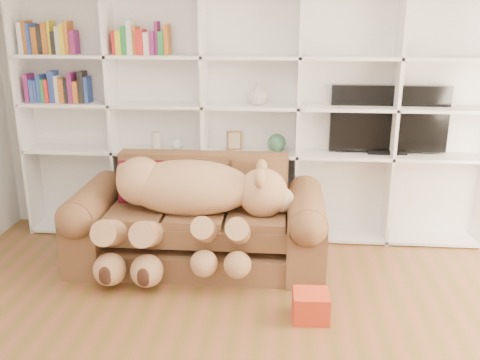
# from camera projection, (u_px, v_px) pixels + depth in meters

# --- Properties ---
(wall_back) EXTENTS (5.00, 0.02, 2.70)m
(wall_back) POSITION_uv_depth(u_px,v_px,m) (252.00, 98.00, 5.16)
(wall_back) COLOR silver
(wall_back) RESTS_ON floor
(bookshelf) EXTENTS (4.43, 0.35, 2.40)m
(bookshelf) POSITION_uv_depth(u_px,v_px,m) (226.00, 104.00, 5.06)
(bookshelf) COLOR white
(bookshelf) RESTS_ON floor
(sofa) EXTENTS (2.18, 0.94, 0.92)m
(sofa) POSITION_uv_depth(u_px,v_px,m) (199.00, 225.00, 4.71)
(sofa) COLOR brown
(sofa) RESTS_ON floor
(teddy_bear) EXTENTS (1.60, 0.89, 0.93)m
(teddy_bear) POSITION_uv_depth(u_px,v_px,m) (189.00, 201.00, 4.46)
(teddy_bear) COLOR tan
(teddy_bear) RESTS_ON sofa
(throw_pillow) EXTENTS (0.43, 0.27, 0.43)m
(throw_pillow) POSITION_uv_depth(u_px,v_px,m) (142.00, 183.00, 4.80)
(throw_pillow) COLOR #590F17
(throw_pillow) RESTS_ON sofa
(gift_box) EXTENTS (0.27, 0.25, 0.21)m
(gift_box) POSITION_uv_depth(u_px,v_px,m) (311.00, 306.00, 3.88)
(gift_box) COLOR red
(gift_box) RESTS_ON floor
(tv) EXTENTS (1.08, 0.18, 0.64)m
(tv) POSITION_uv_depth(u_px,v_px,m) (389.00, 120.00, 4.96)
(tv) COLOR black
(tv) RESTS_ON bookshelf
(picture_frame) EXTENTS (0.15, 0.06, 0.19)m
(picture_frame) POSITION_uv_depth(u_px,v_px,m) (234.00, 141.00, 5.10)
(picture_frame) COLOR brown
(picture_frame) RESTS_ON bookshelf
(green_vase) EXTENTS (0.17, 0.17, 0.17)m
(green_vase) POSITION_uv_depth(u_px,v_px,m) (277.00, 143.00, 5.07)
(green_vase) COLOR #305E40
(green_vase) RESTS_ON bookshelf
(figurine_tall) EXTENTS (0.09, 0.09, 0.17)m
(figurine_tall) POSITION_uv_depth(u_px,v_px,m) (156.00, 141.00, 5.17)
(figurine_tall) COLOR beige
(figurine_tall) RESTS_ON bookshelf
(figurine_short) EXTENTS (0.06, 0.06, 0.10)m
(figurine_short) POSITION_uv_depth(u_px,v_px,m) (157.00, 144.00, 5.18)
(figurine_short) COLOR beige
(figurine_short) RESTS_ON bookshelf
(snow_globe) EXTENTS (0.10, 0.10, 0.10)m
(snow_globe) POSITION_uv_depth(u_px,v_px,m) (177.00, 144.00, 5.16)
(snow_globe) COLOR white
(snow_globe) RESTS_ON bookshelf
(shelf_vase) EXTENTS (0.23, 0.23, 0.20)m
(shelf_vase) POSITION_uv_depth(u_px,v_px,m) (257.00, 94.00, 4.95)
(shelf_vase) COLOR beige
(shelf_vase) RESTS_ON bookshelf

